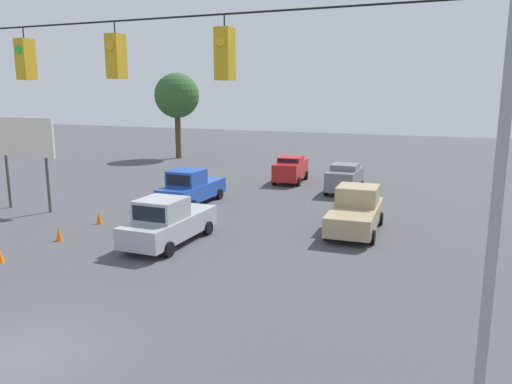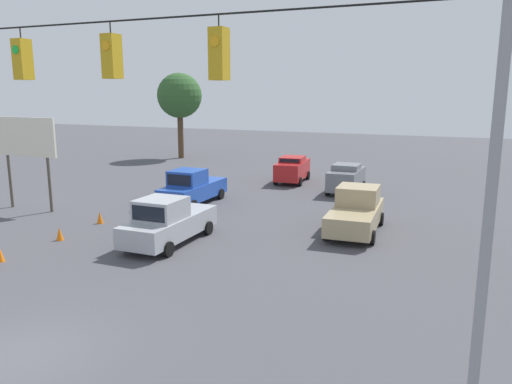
{
  "view_description": "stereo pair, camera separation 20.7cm",
  "coord_description": "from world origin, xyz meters",
  "px_view_note": "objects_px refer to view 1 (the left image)",
  "views": [
    {
      "loc": [
        -9.88,
        8.43,
        6.62
      ],
      "look_at": [
        -1.19,
        -12.58,
        2.0
      ],
      "focal_mm": 35.0,
      "sensor_mm": 36.0,
      "label": 1
    },
    {
      "loc": [
        -10.07,
        8.35,
        6.62
      ],
      "look_at": [
        -1.19,
        -12.58,
        2.0
      ],
      "focal_mm": 35.0,
      "sensor_mm": 36.0,
      "label": 2
    }
  ],
  "objects_px": {
    "traffic_cone_third": "(99,218)",
    "roadside_billboard": "(24,143)",
    "traffic_cone_nearest": "(0,255)",
    "sedan_grey_oncoming_deep": "(345,178)",
    "sedan_red_withflow_deep": "(291,169)",
    "traffic_cone_fourth": "(133,207)",
    "traffic_cone_second": "(59,234)",
    "pickup_truck_silver_withflow_mid": "(168,222)",
    "overhead_signal_span": "(35,127)",
    "pickup_truck_blue_withflow_far": "(191,188)",
    "tree_horizon_left": "(177,96)",
    "traffic_cone_fifth": "(165,196)",
    "pickup_truck_tan_oncoming_far": "(356,211)"
  },
  "relations": [
    {
      "from": "sedan_red_withflow_deep",
      "to": "sedan_grey_oncoming_deep",
      "type": "distance_m",
      "value": 5.13
    },
    {
      "from": "traffic_cone_third",
      "to": "roadside_billboard",
      "type": "xyz_separation_m",
      "value": [
        5.65,
        -0.94,
        3.5
      ]
    },
    {
      "from": "overhead_signal_span",
      "to": "pickup_truck_blue_withflow_far",
      "type": "height_order",
      "value": "overhead_signal_span"
    },
    {
      "from": "traffic_cone_fifth",
      "to": "pickup_truck_silver_withflow_mid",
      "type": "bearing_deg",
      "value": 123.56
    },
    {
      "from": "pickup_truck_silver_withflow_mid",
      "to": "sedan_grey_oncoming_deep",
      "type": "height_order",
      "value": "pickup_truck_silver_withflow_mid"
    },
    {
      "from": "pickup_truck_silver_withflow_mid",
      "to": "pickup_truck_tan_oncoming_far",
      "type": "height_order",
      "value": "same"
    },
    {
      "from": "pickup_truck_silver_withflow_mid",
      "to": "sedan_red_withflow_deep",
      "type": "xyz_separation_m",
      "value": [
        -0.15,
        -16.47,
        0.01
      ]
    },
    {
      "from": "pickup_truck_silver_withflow_mid",
      "to": "traffic_cone_third",
      "type": "relative_size",
      "value": 8.79
    },
    {
      "from": "pickup_truck_blue_withflow_far",
      "to": "roadside_billboard",
      "type": "bearing_deg",
      "value": 31.72
    },
    {
      "from": "traffic_cone_second",
      "to": "traffic_cone_fifth",
      "type": "distance_m",
      "value": 8.88
    },
    {
      "from": "sedan_red_withflow_deep",
      "to": "traffic_cone_fifth",
      "type": "distance_m",
      "value": 10.42
    },
    {
      "from": "pickup_truck_silver_withflow_mid",
      "to": "roadside_billboard",
      "type": "distance_m",
      "value": 11.35
    },
    {
      "from": "pickup_truck_silver_withflow_mid",
      "to": "sedan_red_withflow_deep",
      "type": "height_order",
      "value": "pickup_truck_silver_withflow_mid"
    },
    {
      "from": "traffic_cone_nearest",
      "to": "traffic_cone_fourth",
      "type": "relative_size",
      "value": 1.0
    },
    {
      "from": "traffic_cone_fourth",
      "to": "traffic_cone_second",
      "type": "bearing_deg",
      "value": 91.67
    },
    {
      "from": "overhead_signal_span",
      "to": "pickup_truck_tan_oncoming_far",
      "type": "bearing_deg",
      "value": -111.06
    },
    {
      "from": "sedan_grey_oncoming_deep",
      "to": "sedan_red_withflow_deep",
      "type": "bearing_deg",
      "value": -27.72
    },
    {
      "from": "sedan_red_withflow_deep",
      "to": "traffic_cone_second",
      "type": "relative_size",
      "value": 7.5
    },
    {
      "from": "traffic_cone_nearest",
      "to": "roadside_billboard",
      "type": "xyz_separation_m",
      "value": [
        5.93,
        -7.13,
        3.5
      ]
    },
    {
      "from": "overhead_signal_span",
      "to": "pickup_truck_blue_withflow_far",
      "type": "xyz_separation_m",
      "value": [
        4.86,
        -15.97,
        -4.76
      ]
    },
    {
      "from": "traffic_cone_second",
      "to": "sedan_grey_oncoming_deep",
      "type": "bearing_deg",
      "value": -121.25
    },
    {
      "from": "roadside_billboard",
      "to": "tree_horizon_left",
      "type": "xyz_separation_m",
      "value": [
        3.82,
        -22.47,
        2.31
      ]
    },
    {
      "from": "pickup_truck_silver_withflow_mid",
      "to": "traffic_cone_nearest",
      "type": "relative_size",
      "value": 8.79
    },
    {
      "from": "traffic_cone_third",
      "to": "roadside_billboard",
      "type": "distance_m",
      "value": 6.71
    },
    {
      "from": "overhead_signal_span",
      "to": "roadside_billboard",
      "type": "distance_m",
      "value": 16.95
    },
    {
      "from": "pickup_truck_silver_withflow_mid",
      "to": "sedan_grey_oncoming_deep",
      "type": "xyz_separation_m",
      "value": [
        -4.69,
        -14.08,
        0.02
      ]
    },
    {
      "from": "sedan_red_withflow_deep",
      "to": "roadside_billboard",
      "type": "bearing_deg",
      "value": 52.18
    },
    {
      "from": "traffic_cone_fifth",
      "to": "traffic_cone_second",
      "type": "bearing_deg",
      "value": 90.7
    },
    {
      "from": "overhead_signal_span",
      "to": "roadside_billboard",
      "type": "bearing_deg",
      "value": -41.66
    },
    {
      "from": "overhead_signal_span",
      "to": "traffic_cone_third",
      "type": "xyz_separation_m",
      "value": [
        6.93,
        -10.25,
        -5.43
      ]
    },
    {
      "from": "traffic_cone_third",
      "to": "traffic_cone_fifth",
      "type": "xyz_separation_m",
      "value": [
        -0.18,
        -5.83,
        0.0
      ]
    },
    {
      "from": "pickup_truck_silver_withflow_mid",
      "to": "traffic_cone_third",
      "type": "distance_m",
      "value": 5.33
    },
    {
      "from": "traffic_cone_nearest",
      "to": "pickup_truck_blue_withflow_far",
      "type": "bearing_deg",
      "value": -98.55
    },
    {
      "from": "traffic_cone_nearest",
      "to": "traffic_cone_fourth",
      "type": "distance_m",
      "value": 8.9
    },
    {
      "from": "pickup_truck_silver_withflow_mid",
      "to": "roadside_billboard",
      "type": "xyz_separation_m",
      "value": [
        10.72,
        -2.47,
        2.82
      ]
    },
    {
      "from": "sedan_grey_oncoming_deep",
      "to": "tree_horizon_left",
      "type": "xyz_separation_m",
      "value": [
        19.22,
        -10.86,
        5.11
      ]
    },
    {
      "from": "overhead_signal_span",
      "to": "traffic_cone_fourth",
      "type": "relative_size",
      "value": 35.14
    },
    {
      "from": "overhead_signal_span",
      "to": "sedan_grey_oncoming_deep",
      "type": "distance_m",
      "value": 23.46
    },
    {
      "from": "traffic_cone_nearest",
      "to": "tree_horizon_left",
      "type": "xyz_separation_m",
      "value": [
        9.75,
        -29.61,
        5.81
      ]
    },
    {
      "from": "pickup_truck_blue_withflow_far",
      "to": "traffic_cone_third",
      "type": "xyz_separation_m",
      "value": [
        2.07,
        5.72,
        -0.67
      ]
    },
    {
      "from": "pickup_truck_tan_oncoming_far",
      "to": "pickup_truck_blue_withflow_far",
      "type": "bearing_deg",
      "value": -11.59
    },
    {
      "from": "pickup_truck_silver_withflow_mid",
      "to": "pickup_truck_tan_oncoming_far",
      "type": "xyz_separation_m",
      "value": [
        -7.21,
        -5.16,
        0.0
      ]
    },
    {
      "from": "pickup_truck_blue_withflow_far",
      "to": "sedan_grey_oncoming_deep",
      "type": "bearing_deg",
      "value": -138.36
    },
    {
      "from": "pickup_truck_blue_withflow_far",
      "to": "pickup_truck_tan_oncoming_far",
      "type": "relative_size",
      "value": 0.98
    },
    {
      "from": "overhead_signal_span",
      "to": "traffic_cone_second",
      "type": "bearing_deg",
      "value": -47.32
    },
    {
      "from": "pickup_truck_blue_withflow_far",
      "to": "pickup_truck_tan_oncoming_far",
      "type": "distance_m",
      "value": 10.41
    },
    {
      "from": "overhead_signal_span",
      "to": "roadside_billboard",
      "type": "height_order",
      "value": "overhead_signal_span"
    },
    {
      "from": "pickup_truck_blue_withflow_far",
      "to": "traffic_cone_fifth",
      "type": "bearing_deg",
      "value": -3.48
    },
    {
      "from": "sedan_red_withflow_deep",
      "to": "traffic_cone_third",
      "type": "height_order",
      "value": "sedan_red_withflow_deep"
    },
    {
      "from": "sedan_grey_oncoming_deep",
      "to": "traffic_cone_fourth",
      "type": "xyz_separation_m",
      "value": [
        9.63,
        9.84,
        -0.7
      ]
    }
  ]
}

